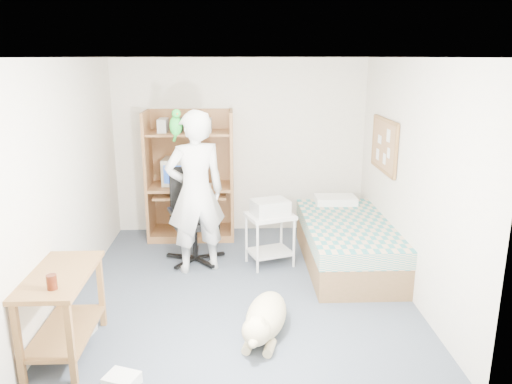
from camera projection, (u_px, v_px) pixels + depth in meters
floor at (242, 288)px, 5.60m from camera, size 4.00×4.00×0.00m
wall_back at (240, 147)px, 7.20m from camera, size 3.60×0.02×2.50m
wall_right at (410, 178)px, 5.34m from camera, size 0.02×4.00×2.50m
wall_left at (69, 181)px, 5.20m from camera, size 0.02×4.00×2.50m
ceiling at (241, 57)px, 4.94m from camera, size 3.60×4.00×0.02m
computer_hutch at (191, 180)px, 7.03m from camera, size 1.20×0.63×1.80m
bed at (347, 242)px, 6.17m from camera, size 1.02×2.02×0.66m
side_desk at (62, 301)px, 4.25m from camera, size 0.50×1.00×0.75m
corkboard at (384, 145)px, 6.15m from camera, size 0.04×0.94×0.66m
office_chair at (193, 228)px, 6.28m from camera, size 0.67×0.67×1.17m
person at (196, 193)px, 5.84m from camera, size 0.82×0.68×1.94m
parrot at (176, 124)px, 5.64m from camera, size 0.14×0.24×0.39m
dog at (265, 318)px, 4.59m from camera, size 0.54×1.10×0.42m
printer_cart at (270, 231)px, 6.13m from camera, size 0.66×0.59×0.65m
printer at (270, 207)px, 6.04m from camera, size 0.50×0.44×0.18m
crt_monitor at (177, 171)px, 7.00m from camera, size 0.40×0.43×0.37m
keyboard at (193, 194)px, 6.92m from camera, size 0.46×0.20×0.03m
pencil_cup at (217, 182)px, 6.96m from camera, size 0.08×0.08×0.12m
drink_glass at (52, 282)px, 3.88m from camera, size 0.08×0.08×0.12m
floor_box_a at (122, 381)px, 3.91m from camera, size 0.30×0.28×0.10m
floor_box_b at (83, 330)px, 4.65m from camera, size 0.23×0.26×0.08m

